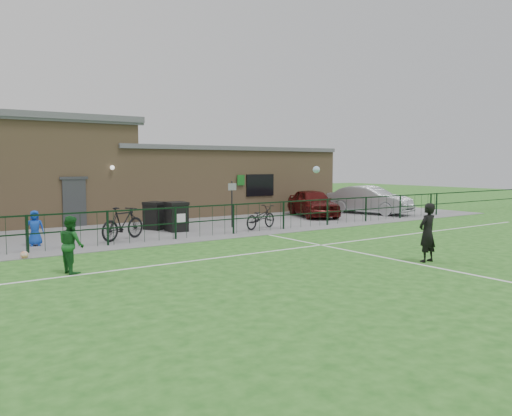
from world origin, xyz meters
TOP-DOWN VIEW (x-y plane):
  - ground at (0.00, 0.00)m, footprint 90.00×90.00m
  - paving_strip at (0.00, 13.50)m, footprint 34.00×13.00m
  - pitch_line_touch at (0.00, 7.80)m, footprint 28.00×0.10m
  - pitch_line_mid at (0.00, 4.00)m, footprint 28.00×0.10m
  - pitch_line_perp at (2.00, 0.00)m, footprint 0.10×16.00m
  - perimeter_fence at (0.00, 8.00)m, footprint 28.00×0.10m
  - wheelie_bin_left at (-0.52, 9.95)m, footprint 0.77×0.87m
  - wheelie_bin_right at (-0.99, 10.98)m, footprint 0.97×1.02m
  - sign_post at (2.02, 9.74)m, footprint 0.06×0.06m
  - car_maroon at (7.89, 11.15)m, footprint 3.03×4.54m
  - car_silver at (11.50, 10.53)m, footprint 2.77×4.91m
  - bicycle_d at (-3.15, 8.89)m, footprint 2.06×1.34m
  - bicycle_e at (2.75, 8.63)m, footprint 1.98×1.17m
  - spectator_child at (-6.04, 9.30)m, footprint 0.64×0.48m
  - goalkeeper_kick at (2.43, 0.20)m, footprint 1.81×3.44m
  - outfield_player at (-6.12, 4.36)m, footprint 0.65×0.78m
  - ball_ground at (-6.76, 7.08)m, footprint 0.23×0.23m
  - clubhouse at (-0.88, 16.50)m, footprint 24.25×5.40m

SIDE VIEW (x-z plane):
  - ground at x=0.00m, z-range 0.00..0.00m
  - pitch_line_touch at x=0.00m, z-range 0.00..0.01m
  - pitch_line_mid at x=0.00m, z-range 0.00..0.01m
  - pitch_line_perp at x=2.00m, z-range 0.00..0.01m
  - paving_strip at x=0.00m, z-range 0.00..0.02m
  - ball_ground at x=-6.76m, z-range 0.00..0.23m
  - bicycle_e at x=2.75m, z-range 0.02..1.00m
  - wheelie_bin_right at x=-0.99m, z-range 0.02..1.09m
  - wheelie_bin_left at x=-0.52m, z-range 0.02..1.13m
  - perimeter_fence at x=0.00m, z-range 0.00..1.20m
  - spectator_child at x=-6.04m, z-range 0.02..1.21m
  - bicycle_d at x=-3.15m, z-range 0.02..1.22m
  - outfield_player at x=-6.12m, z-range 0.00..1.46m
  - car_maroon at x=7.89m, z-range 0.02..1.45m
  - car_silver at x=11.50m, z-range 0.02..1.55m
  - goalkeeper_kick at x=2.43m, z-range -0.47..2.22m
  - sign_post at x=2.02m, z-range 0.02..2.02m
  - clubhouse at x=-0.88m, z-range -0.26..4.70m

